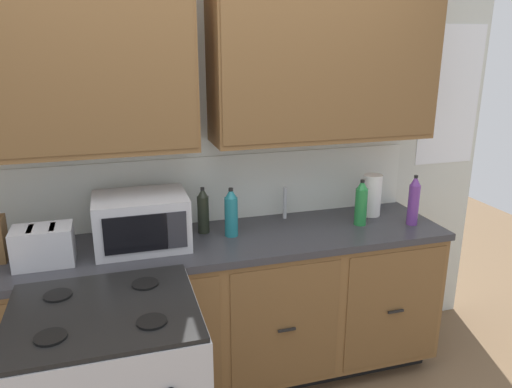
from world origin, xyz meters
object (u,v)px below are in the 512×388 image
at_px(bottle_teal, 231,213).
at_px(bottle_dark, 203,211).
at_px(paper_towel_roll, 372,195).
at_px(bottle_violet, 414,201).
at_px(bottle_green, 361,203).
at_px(microwave, 141,221).
at_px(toaster, 43,246).

bearing_deg(bottle_teal, bottle_dark, 146.48).
height_order(paper_towel_roll, bottle_violet, bottle_violet).
distance_m(bottle_dark, bottle_teal, 0.17).
bearing_deg(bottle_green, bottle_teal, 176.48).
bearing_deg(microwave, paper_towel_roll, 3.73).
xyz_separation_m(toaster, bottle_green, (1.74, 0.05, 0.04)).
distance_m(toaster, bottle_violet, 2.04).
height_order(bottle_green, bottle_teal, bottle_teal).
bearing_deg(toaster, bottle_violet, -0.94).
relative_size(microwave, bottle_violet, 1.59).
distance_m(microwave, bottle_green, 1.26).
relative_size(toaster, bottle_violet, 0.93).
distance_m(bottle_green, bottle_dark, 0.93).
bearing_deg(bottle_dark, bottle_teal, -33.52).
xyz_separation_m(paper_towel_roll, bottle_green, (-0.14, -0.13, 0.00)).
height_order(bottle_violet, bottle_dark, bottle_violet).
xyz_separation_m(toaster, paper_towel_roll, (1.88, 0.18, 0.03)).
xyz_separation_m(microwave, bottle_dark, (0.35, 0.10, -0.01)).
bearing_deg(bottle_teal, bottle_violet, -7.02).
relative_size(microwave, bottle_teal, 1.73).
relative_size(toaster, bottle_teal, 1.01).
xyz_separation_m(bottle_green, bottle_dark, (-0.92, 0.14, -0.00)).
height_order(microwave, bottle_violet, bottle_violet).
distance_m(bottle_violet, bottle_dark, 1.24).
height_order(toaster, bottle_violet, bottle_violet).
height_order(bottle_dark, bottle_teal, bottle_teal).
bearing_deg(microwave, bottle_green, -1.86).
distance_m(bottle_green, bottle_teal, 0.78).
height_order(microwave, bottle_green, microwave).
distance_m(bottle_green, bottle_violet, 0.31).
bearing_deg(bottle_violet, microwave, 175.40).
bearing_deg(toaster, paper_towel_roll, 5.59).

